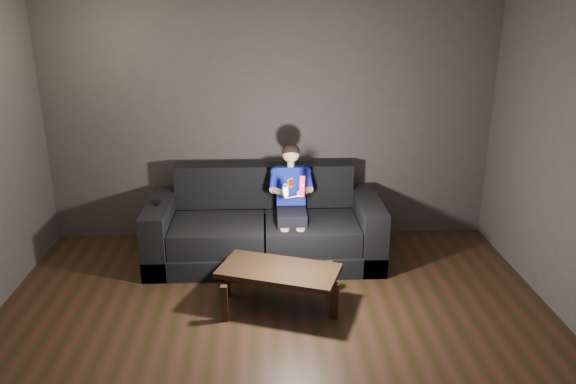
{
  "coord_description": "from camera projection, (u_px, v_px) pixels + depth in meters",
  "views": [
    {
      "loc": [
        -0.07,
        -3.68,
        2.66
      ],
      "look_at": [
        0.15,
        1.55,
        0.85
      ],
      "focal_mm": 35.0,
      "sensor_mm": 36.0,
      "label": 1
    }
  ],
  "objects": [
    {
      "name": "nunchuk_white",
      "position": [
        286.0,
        191.0,
        5.33
      ],
      "size": [
        0.08,
        0.1,
        0.15
      ],
      "color": "white",
      "rests_on": "child"
    },
    {
      "name": "wii_remote_black",
      "position": [
        157.0,
        203.0,
        5.74
      ],
      "size": [
        0.04,
        0.14,
        0.03
      ],
      "color": "black",
      "rests_on": "sofa"
    },
    {
      "name": "child",
      "position": [
        291.0,
        193.0,
        5.79
      ],
      "size": [
        0.45,
        0.55,
        1.1
      ],
      "color": "black",
      "rests_on": "sofa"
    },
    {
      "name": "wii_remote_red",
      "position": [
        302.0,
        186.0,
        5.32
      ],
      "size": [
        0.06,
        0.08,
        0.2
      ],
      "color": "red",
      "rests_on": "child"
    },
    {
      "name": "floor",
      "position": [
        277.0,
        361.0,
        4.35
      ],
      "size": [
        5.0,
        5.0,
        0.0
      ],
      "primitive_type": "plane",
      "color": "black",
      "rests_on": "ground"
    },
    {
      "name": "back_wall",
      "position": [
        271.0,
        122.0,
        6.26
      ],
      "size": [
        5.0,
        0.04,
        2.7
      ],
      "primitive_type": "cube",
      "color": "#383430",
      "rests_on": "ground"
    },
    {
      "name": "coffee_table",
      "position": [
        279.0,
        274.0,
        5.01
      ],
      "size": [
        1.17,
        0.85,
        0.38
      ],
      "color": "black",
      "rests_on": "floor"
    },
    {
      "name": "sofa",
      "position": [
        265.0,
        231.0,
        5.99
      ],
      "size": [
        2.44,
        1.05,
        0.94
      ],
      "color": "black",
      "rests_on": "floor"
    }
  ]
}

